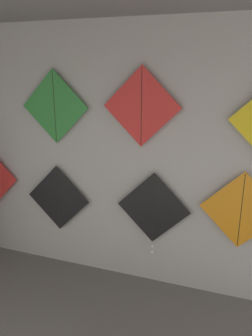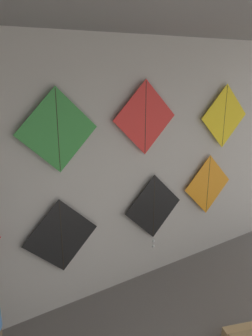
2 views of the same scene
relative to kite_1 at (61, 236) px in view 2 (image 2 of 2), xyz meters
The scene contains 8 objects.
back_panel 0.74m from the kite_1, ahead, with size 5.74×0.06×2.80m, color #BCB7AD.
ceiling_slab 2.56m from the kite_1, 71.63° to the right, with size 5.74×4.08×0.04m, color gray.
kite_1 is the anchor object (origin of this frame).
kite_2 1.14m from the kite_1, ahead, with size 0.79×0.04×0.93m.
kite_3 2.02m from the kite_1, ahead, with size 0.79×0.01×0.79m.
kite_5 1.06m from the kite_1, ahead, with size 0.79×0.01×0.79m.
kite_6 1.49m from the kite_1, ahead, with size 0.79×0.01×0.79m.
kite_7 2.44m from the kite_1, ahead, with size 0.79×0.01×0.79m.
Camera 2 is at (-1.52, 0.41, 2.50)m, focal length 35.00 mm.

